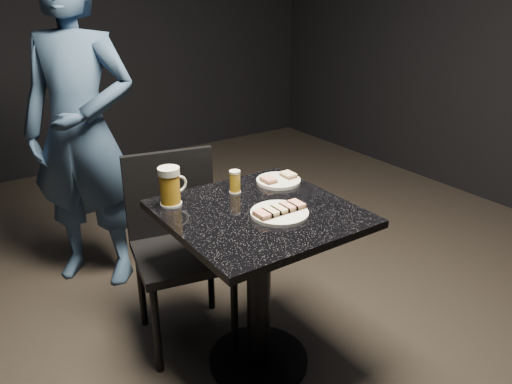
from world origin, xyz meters
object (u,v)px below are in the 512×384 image
Objects in this scene: beer_tumbler at (235,182)px; chair at (179,238)px; plate_small at (278,181)px; beer_mug at (170,186)px; plate_large at (280,213)px; table at (259,264)px; patron at (81,133)px.

chair is (-0.18, 0.20, -0.30)m from beer_tumbler.
plate_small is 0.23m from beer_tumbler.
plate_large is at bearing -46.84° from beer_mug.
beer_mug is (-0.50, 0.05, 0.07)m from plate_small.
table is 0.35m from beer_tumbler.
patron is 0.90m from beer_mug.
beer_mug is 0.28m from beer_tumbler.
plate_small is 0.22× the size of chair.
beer_mug reaches higher than chair.
plate_small is 1.24× the size of beer_mug.
beer_mug is at bearing -120.21° from chair.
patron reaches higher than beer_tumbler.
plate_large is at bearing -85.28° from beer_tumbler.
table is (-0.04, 0.08, -0.25)m from plate_large.
patron is 0.83m from chair.
beer_tumbler is at bearing -7.79° from beer_mug.
plate_large is 1.42× the size of beer_mug.
beer_mug is at bearing 137.23° from table.
beer_tumbler is (0.36, -0.93, -0.05)m from patron.
plate_large and plate_small have the same top height.
chair is at bearing 113.14° from plate_large.
plate_large is 2.28× the size of beer_tumbler.
plate_small is 0.12× the size of patron.
beer_mug is at bearing 174.49° from plate_small.
beer_mug reaches higher than plate_small.
patron is 17.33× the size of beer_tumbler.
beer_tumbler is at bearing 94.72° from plate_large.
beer_tumbler is (0.28, -0.04, -0.03)m from beer_mug.
chair is (-0.40, 0.21, -0.26)m from plate_small.
patron is at bearing 95.36° from beer_mug.
plate_large is 0.34m from plate_small.
chair is (0.09, 0.16, -0.33)m from beer_mug.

